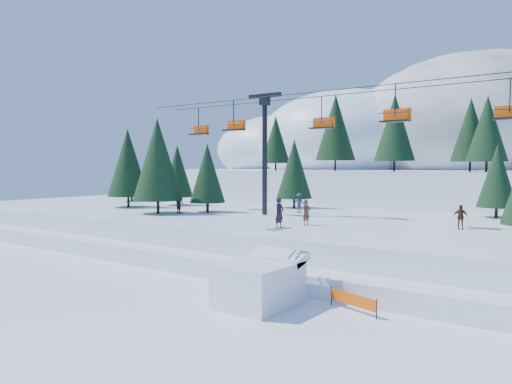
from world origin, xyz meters
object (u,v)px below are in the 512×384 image
Objects in this scene: jump_kicker at (260,282)px; banner_far at (456,301)px; banner_near at (353,300)px; chairlift at (380,129)px.

banner_far is at bearing 28.39° from jump_kicker.
banner_near and banner_far have the same top height.
chairlift reaches higher than banner_far.
jump_kicker is 8.97m from banner_far.
jump_kicker is at bearing -151.61° from banner_far.
jump_kicker reaches higher than banner_near.
banner_near is at bearing 22.57° from jump_kicker.
chairlift is at bearing 126.73° from banner_far.
chairlift is (-0.59, 15.59, 8.19)m from jump_kicker.
banner_near is 1.01× the size of banner_far.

